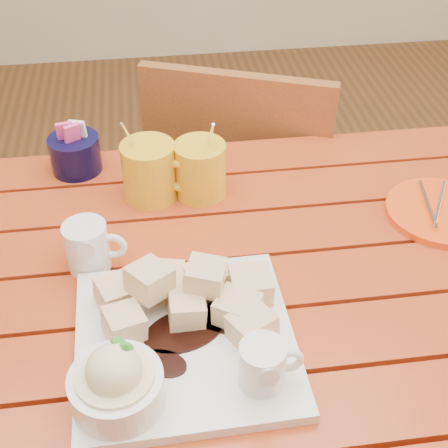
{
  "coord_description": "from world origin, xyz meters",
  "views": [
    {
      "loc": [
        -0.05,
        -0.65,
        1.41
      ],
      "look_at": [
        0.05,
        0.06,
        0.82
      ],
      "focal_mm": 50.0,
      "sensor_mm": 36.0,
      "label": 1
    }
  ],
  "objects": [
    {
      "name": "coffee_mug_left",
      "position": [
        0.03,
        0.24,
        0.8
      ],
      "size": [
        0.13,
        0.09,
        0.15
      ],
      "rotation": [
        0.0,
        0.0,
        -0.16
      ],
      "color": "gold",
      "rests_on": "table"
    },
    {
      "name": "chair_far",
      "position": [
        0.17,
        0.57,
        0.48
      ],
      "size": [
        0.53,
        0.53,
        0.86
      ],
      "rotation": [
        0.0,
        0.0,
        2.76
      ],
      "color": "brown",
      "rests_on": "ground"
    },
    {
      "name": "cream_pitcher",
      "position": [
        -0.16,
        0.07,
        0.79
      ],
      "size": [
        0.1,
        0.08,
        0.08
      ],
      "rotation": [
        0.0,
        0.0,
        -0.18
      ],
      "color": "white",
      "rests_on": "table"
    },
    {
      "name": "table",
      "position": [
        0.0,
        0.0,
        0.64
      ],
      "size": [
        1.2,
        0.79,
        0.75
      ],
      "color": "#AE2E16",
      "rests_on": "ground"
    },
    {
      "name": "sugar_caddy",
      "position": [
        -0.19,
        0.34,
        0.79
      ],
      "size": [
        0.09,
        0.09,
        0.1
      ],
      "color": "black",
      "rests_on": "table"
    },
    {
      "name": "dessert_plate",
      "position": [
        -0.04,
        -0.12,
        0.78
      ],
      "size": [
        0.29,
        0.29,
        0.12
      ],
      "rotation": [
        0.0,
        0.0,
        0.02
      ],
      "color": "white",
      "rests_on": "table"
    },
    {
      "name": "orange_saucer",
      "position": [
        0.43,
        0.12,
        0.76
      ],
      "size": [
        0.18,
        0.18,
        0.02
      ],
      "rotation": [
        0.0,
        0.0,
        -0.37
      ],
      "color": "#FF4B16",
      "rests_on": "table"
    },
    {
      "name": "coffee_mug_right",
      "position": [
        -0.05,
        0.24,
        0.8
      ],
      "size": [
        0.13,
        0.09,
        0.15
      ],
      "rotation": [
        0.0,
        0.0,
        -0.41
      ],
      "color": "gold",
      "rests_on": "table"
    }
  ]
}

